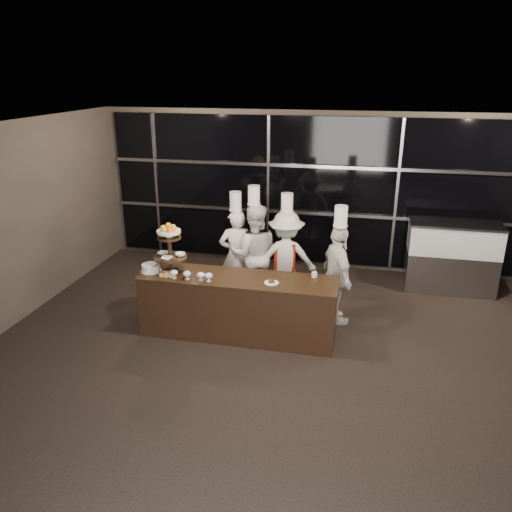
% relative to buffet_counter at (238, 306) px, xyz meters
% --- Properties ---
extents(room, '(10.00, 10.00, 10.00)m').
position_rel_buffet_counter_xyz_m(room, '(1.05, -1.93, 1.03)').
color(room, black).
rests_on(room, ground).
extents(window_wall, '(8.60, 0.10, 2.80)m').
position_rel_buffet_counter_xyz_m(window_wall, '(1.05, 3.01, 1.04)').
color(window_wall, black).
rests_on(window_wall, ground).
extents(buffet_counter, '(2.84, 0.74, 0.92)m').
position_rel_buffet_counter_xyz_m(buffet_counter, '(0.00, 0.00, 0.00)').
color(buffet_counter, black).
rests_on(buffet_counter, ground).
extents(display_stand, '(0.48, 0.48, 0.74)m').
position_rel_buffet_counter_xyz_m(display_stand, '(-1.00, -0.00, 0.87)').
color(display_stand, black).
rests_on(display_stand, buffet_counter).
extents(compotes, '(0.62, 0.11, 0.12)m').
position_rel_buffet_counter_xyz_m(compotes, '(-0.59, -0.22, 0.54)').
color(compotes, silver).
rests_on(compotes, buffet_counter).
extents(layer_cake, '(0.30, 0.30, 0.11)m').
position_rel_buffet_counter_xyz_m(layer_cake, '(-1.29, -0.05, 0.51)').
color(layer_cake, white).
rests_on(layer_cake, buffet_counter).
extents(pastry_squares, '(0.20, 0.13, 0.05)m').
position_rel_buffet_counter_xyz_m(pastry_squares, '(-0.99, -0.17, 0.48)').
color(pastry_squares, '#EDC974').
rests_on(pastry_squares, buffet_counter).
extents(small_plate, '(0.20, 0.20, 0.05)m').
position_rel_buffet_counter_xyz_m(small_plate, '(0.51, -0.10, 0.47)').
color(small_plate, white).
rests_on(small_plate, buffet_counter).
extents(chef_cup, '(0.08, 0.08, 0.07)m').
position_rel_buffet_counter_xyz_m(chef_cup, '(1.06, 0.25, 0.49)').
color(chef_cup, white).
rests_on(chef_cup, buffet_counter).
extents(display_case, '(1.52, 0.67, 1.24)m').
position_rel_buffet_counter_xyz_m(display_case, '(3.24, 2.37, 0.22)').
color(display_case, '#A5A5AA').
rests_on(display_case, ground).
extents(chef_a, '(0.66, 0.55, 1.86)m').
position_rel_buffet_counter_xyz_m(chef_a, '(-0.34, 1.24, 0.34)').
color(chef_a, white).
rests_on(chef_a, ground).
extents(chef_b, '(0.94, 0.80, 1.98)m').
position_rel_buffet_counter_xyz_m(chef_b, '(-0.03, 1.20, 0.39)').
color(chef_b, white).
rests_on(chef_b, ground).
extents(chef_c, '(1.09, 0.72, 1.87)m').
position_rel_buffet_counter_xyz_m(chef_c, '(0.49, 1.25, 0.33)').
color(chef_c, silver).
rests_on(chef_c, ground).
extents(chef_d, '(0.74, 0.99, 1.86)m').
position_rel_buffet_counter_xyz_m(chef_d, '(1.36, 0.71, 0.33)').
color(chef_d, silver).
rests_on(chef_d, ground).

